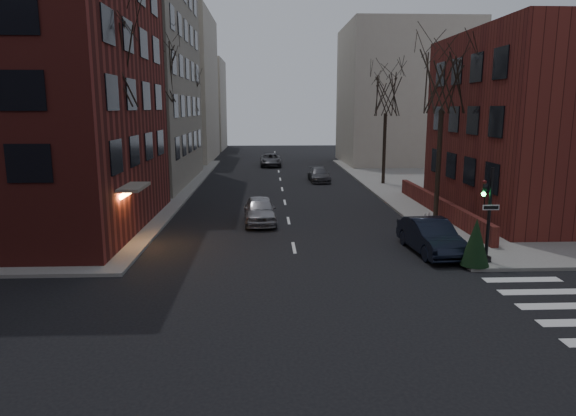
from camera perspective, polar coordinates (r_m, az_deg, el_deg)
The scene contains 21 objects.
ground at distance 13.35m, azimuth 3.55°, elevation -18.33°, with size 160.00×160.00×0.00m, color black.
building_left_tan at distance 48.77m, azimuth -22.48°, elevation 19.05°, with size 18.00×18.00×28.00m, color gray.
building_right_brick at distance 35.37m, azimuth 28.06°, elevation 8.09°, with size 12.00×14.00×11.00m, color #5D201B.
low_wall_right at distance 32.87m, azimuth 16.39°, elevation 0.27°, with size 0.35×16.00×1.00m, color #5D201B.
building_distant_la at distance 68.01m, azimuth -14.42°, elevation 12.79°, with size 14.00×16.00×18.00m, color #B8AE9C.
building_distant_ra at distance 63.69m, azimuth 12.68°, elevation 12.10°, with size 14.00×14.00×16.00m, color #B8AE9C.
building_distant_lb at distance 84.38m, azimuth -10.60°, elevation 11.18°, with size 10.00×12.00×14.00m, color #B8AE9C.
traffic_signal at distance 23.00m, azimuth 21.26°, elevation -1.34°, with size 0.76×0.44×4.00m.
tree_left_a at distance 26.72m, azimuth -19.42°, elevation 14.58°, with size 4.18×4.18×10.26m.
tree_left_b at distance 38.38m, azimuth -14.16°, elevation 14.27°, with size 4.40×4.40×10.80m.
tree_left_c at distance 52.13m, azimuth -10.98°, elevation 12.49°, with size 3.96×3.96×9.72m.
tree_right_a at distance 31.27m, azimuth 16.85°, elevation 13.32°, with size 3.96×3.96×9.72m.
tree_right_b at distance 44.72m, azimuth 10.85°, elevation 12.20°, with size 3.74×3.74×9.18m.
streetlamp_near at distance 34.35m, azimuth -14.15°, elevation 6.87°, with size 0.36×0.36×6.28m.
streetlamp_far at distance 54.06m, azimuth -9.88°, elevation 8.45°, with size 0.36×0.36×6.28m.
parked_sedan at distance 24.34m, azimuth 15.57°, elevation -3.06°, with size 1.66×4.75×1.56m, color black.
car_lane_silver at distance 29.57m, azimuth -3.14°, elevation -0.24°, with size 1.80×4.48×1.53m, color #939398.
car_lane_gray at distance 46.47m, azimuth 3.46°, elevation 3.71°, with size 1.73×4.26×1.23m, color #444449.
car_lane_far at distance 58.87m, azimuth -1.95°, elevation 5.36°, with size 2.34×5.08×1.41m, color #47464C.
sandwich_board at distance 28.49m, azimuth 15.16°, elevation -1.38°, with size 0.40×0.56×0.90m, color white.
evergreen_shrub at distance 22.48m, azimuth 20.13°, elevation -3.56°, with size 1.18×1.18×1.97m, color black.
Camera 1 is at (-1.27, -11.56, 6.54)m, focal length 32.00 mm.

